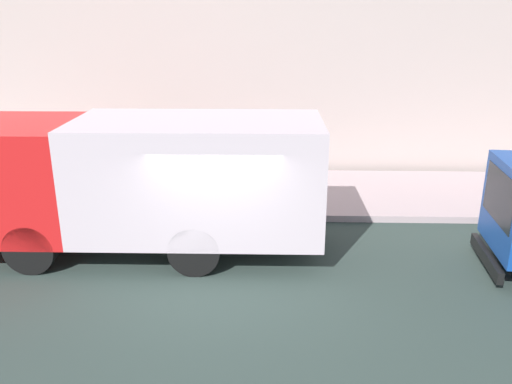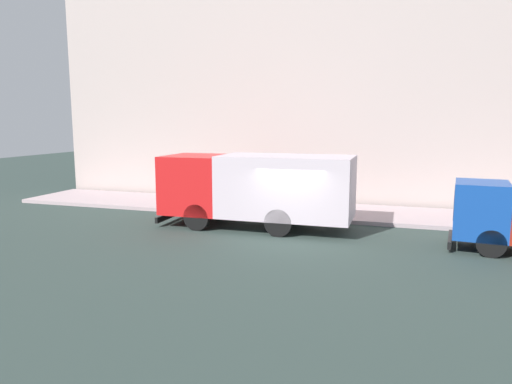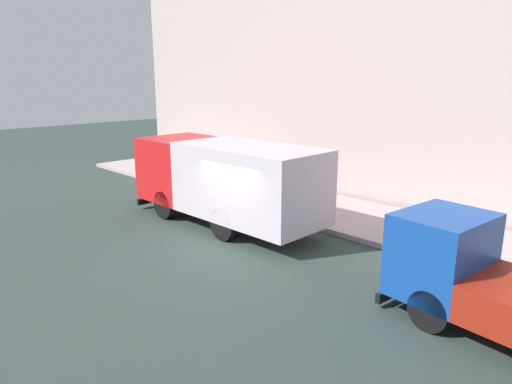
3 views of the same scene
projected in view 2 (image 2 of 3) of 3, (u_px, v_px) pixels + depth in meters
ground at (289, 238)px, 16.91m from camera, size 80.00×80.00×0.00m
sidewalk at (315, 211)px, 21.60m from camera, size 3.98×30.00×0.17m
building_facade at (327, 90)px, 23.09m from camera, size 0.50×30.00×11.42m
large_utility_truck at (256, 186)px, 18.40m from camera, size 2.61×7.62×2.89m
pedestrian_walking at (278, 193)px, 20.42m from camera, size 0.49×0.49×1.76m
pedestrian_standing at (265, 183)px, 23.46m from camera, size 0.47×0.47×1.79m
traffic_cone_orange at (211, 202)px, 21.79m from camera, size 0.39×0.39×0.55m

